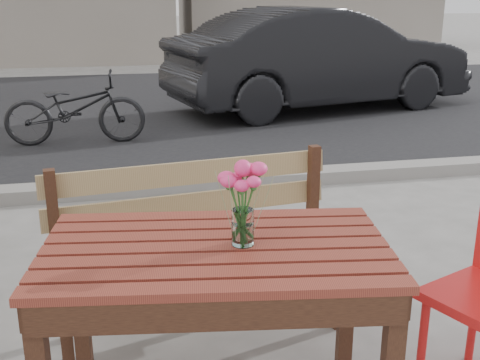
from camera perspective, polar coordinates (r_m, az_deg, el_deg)
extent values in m
cube|color=black|center=(9.33, -8.40, 6.75)|extent=(30.00, 8.00, 0.00)
cube|color=gray|center=(5.44, -5.60, -0.39)|extent=(30.00, 0.25, 0.12)
cube|color=maroon|center=(2.30, -2.30, -6.59)|extent=(1.41, 0.95, 0.03)
cube|color=black|center=(2.83, -14.92, -11.45)|extent=(0.07, 0.07, 0.78)
cube|color=black|center=(2.85, 10.09, -10.92)|extent=(0.07, 0.07, 0.78)
cube|color=#94784C|center=(3.05, -3.57, -6.68)|extent=(1.56, 0.60, 0.03)
cube|color=#94784C|center=(3.16, -4.77, -0.83)|extent=(1.51, 0.22, 0.41)
cube|color=black|center=(2.92, -16.16, -13.80)|extent=(0.06, 0.06, 0.50)
cube|color=black|center=(3.25, 9.45, -9.90)|extent=(0.06, 0.06, 0.50)
cube|color=black|center=(3.13, -16.90, -7.24)|extent=(0.06, 0.06, 0.92)
cube|color=black|center=(3.44, 6.89, -4.28)|extent=(0.06, 0.06, 0.92)
cylinder|color=red|center=(2.90, 16.90, -14.66)|extent=(0.04, 0.04, 0.45)
cylinder|color=red|center=(3.17, 21.27, -12.21)|extent=(0.04, 0.04, 0.45)
cylinder|color=white|center=(2.27, 0.26, -4.50)|extent=(0.08, 0.08, 0.14)
cylinder|color=#2D6A2A|center=(2.24, 0.26, -2.83)|extent=(0.05, 0.05, 0.28)
imported|color=black|center=(9.19, 7.58, 11.31)|extent=(4.77, 2.55, 1.49)
imported|color=black|center=(7.27, -15.39, 6.57)|extent=(1.61, 0.59, 0.84)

